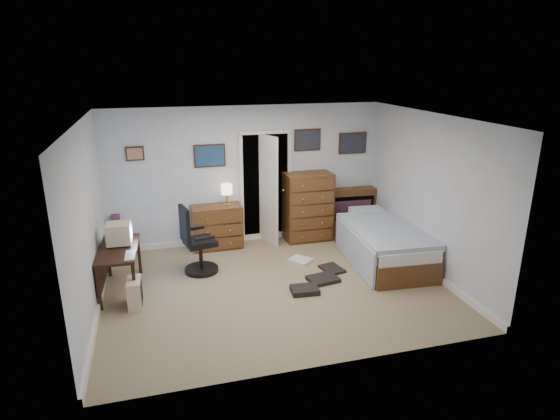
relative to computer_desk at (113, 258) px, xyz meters
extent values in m
cube|color=gray|center=(2.28, -0.49, -0.52)|extent=(5.00, 4.00, 0.02)
cube|color=black|center=(0.08, 0.00, 0.14)|extent=(0.58, 1.18, 0.04)
cube|color=black|center=(-0.17, -0.54, -0.20)|extent=(0.05, 0.05, 0.63)
cube|color=black|center=(0.29, -0.56, -0.20)|extent=(0.05, 0.05, 0.63)
cube|color=black|center=(-0.13, 0.55, -0.20)|extent=(0.05, 0.05, 0.63)
cube|color=black|center=(0.33, 0.53, -0.20)|extent=(0.05, 0.05, 0.63)
cube|color=black|center=(-0.17, 0.01, -0.16)|extent=(0.07, 1.07, 0.45)
cube|color=beige|center=(0.10, 0.15, 0.32)|extent=(0.35, 0.33, 0.30)
cube|color=#8CB2F2|center=(0.27, 0.14, 0.32)|extent=(0.02, 0.25, 0.20)
cube|color=beige|center=(0.10, 0.15, 0.16)|extent=(0.23, 0.23, 0.02)
cube|color=beige|center=(0.26, -0.35, 0.16)|extent=(0.15, 0.36, 0.02)
cube|color=beige|center=(0.28, -0.55, -0.31)|extent=(0.19, 0.38, 0.40)
cube|color=black|center=(0.37, -0.56, -0.31)|extent=(0.02, 0.27, 0.31)
cylinder|color=black|center=(1.28, 0.33, -0.48)|extent=(0.64, 0.64, 0.06)
cylinder|color=black|center=(1.28, 0.33, -0.25)|extent=(0.07, 0.07, 0.42)
cube|color=black|center=(1.28, 0.33, -0.01)|extent=(0.54, 0.54, 0.08)
cube|color=black|center=(1.06, 0.29, 0.32)|extent=(0.15, 0.42, 0.57)
cube|color=black|center=(1.33, 0.09, 0.14)|extent=(0.32, 0.11, 0.04)
cube|color=black|center=(1.23, 0.58, 0.14)|extent=(0.32, 0.11, 0.04)
cube|color=maroon|center=(-0.04, 1.46, -0.16)|extent=(0.15, 0.15, 0.71)
cube|color=brown|center=(1.68, 1.29, -0.12)|extent=(0.90, 0.47, 0.78)
cylinder|color=gold|center=(1.88, 1.29, 0.28)|extent=(0.12, 0.12, 0.02)
cylinder|color=gold|center=(1.88, 1.29, 0.40)|extent=(0.02, 0.02, 0.23)
cylinder|color=beige|center=(1.88, 1.29, 0.56)|extent=(0.20, 0.20, 0.18)
cube|color=black|center=(2.63, 1.81, 0.49)|extent=(0.90, 0.60, 2.00)
cube|color=white|center=(2.18, 1.48, 0.49)|extent=(0.06, 0.05, 2.00)
cube|color=white|center=(3.08, 1.48, 0.49)|extent=(0.06, 0.05, 2.00)
cube|color=white|center=(2.63, 1.48, 1.51)|extent=(0.96, 0.05, 0.06)
cube|color=white|center=(2.59, 1.38, 0.49)|extent=(0.31, 0.77, 2.00)
sphere|color=gold|center=(2.90, 1.22, 0.49)|extent=(0.06, 0.06, 0.06)
cube|color=brown|center=(3.38, 1.26, 0.12)|extent=(0.88, 0.53, 1.27)
cube|color=brown|center=(4.27, 1.39, -0.07)|extent=(1.00, 0.30, 0.89)
cube|color=black|center=(4.27, 1.31, 0.10)|extent=(0.92, 0.15, 0.30)
cube|color=maroon|center=(4.27, 1.31, 0.06)|extent=(0.80, 0.16, 0.22)
cube|color=brown|center=(4.28, -0.05, -0.33)|extent=(1.18, 2.14, 0.36)
cube|color=white|center=(4.28, -0.05, -0.06)|extent=(1.14, 2.10, 0.19)
cube|color=#5F7EB1|center=(4.27, -0.16, 0.06)|extent=(1.22, 1.84, 0.10)
cube|color=#5F7EB1|center=(3.72, -0.12, -0.22)|extent=(0.16, 1.76, 0.56)
cube|color=#6F90B2|center=(4.33, 0.72, 0.10)|extent=(0.60, 0.43, 0.13)
cube|color=#331E11|center=(0.38, 1.49, 1.24)|extent=(0.30, 0.03, 0.24)
cube|color=#936550|center=(0.38, 1.47, 1.24)|extent=(0.25, 0.01, 0.19)
cube|color=#331E11|center=(1.63, 1.49, 1.14)|extent=(0.55, 0.03, 0.40)
cube|color=#120A4C|center=(1.63, 1.47, 1.14)|extent=(0.50, 0.01, 0.35)
cube|color=#331E11|center=(3.43, 1.49, 1.34)|extent=(0.50, 0.03, 0.40)
cube|color=black|center=(3.43, 1.47, 1.34)|extent=(0.45, 0.01, 0.35)
cube|color=#331E11|center=(4.33, 1.49, 1.24)|extent=(0.55, 0.03, 0.40)
cube|color=black|center=(4.33, 1.47, 1.24)|extent=(0.50, 0.01, 0.35)
cube|color=black|center=(3.05, -0.51, -0.48)|extent=(0.50, 0.42, 0.06)
cube|color=black|center=(3.32, -0.18, -0.49)|extent=(0.37, 0.45, 0.04)
cube|color=black|center=(2.66, -0.79, -0.47)|extent=(0.42, 0.33, 0.08)
cube|color=silver|center=(2.93, 0.27, -0.49)|extent=(0.45, 0.46, 0.05)
camera|label=1|loc=(0.69, -6.63, 2.73)|focal=30.00mm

